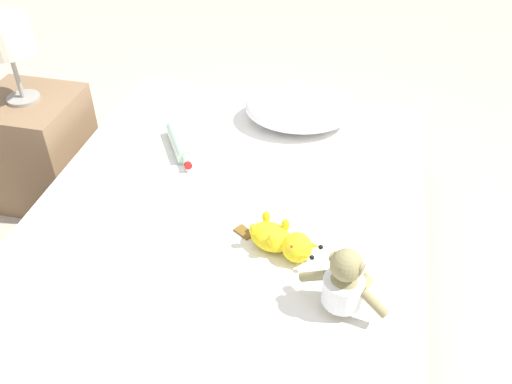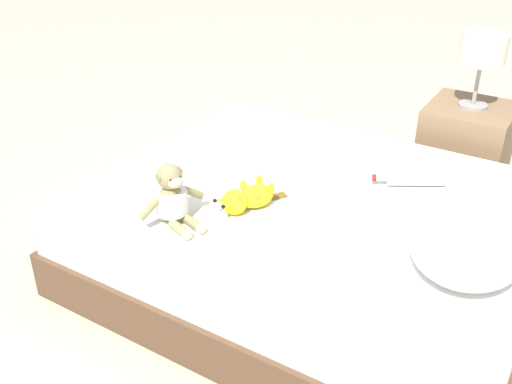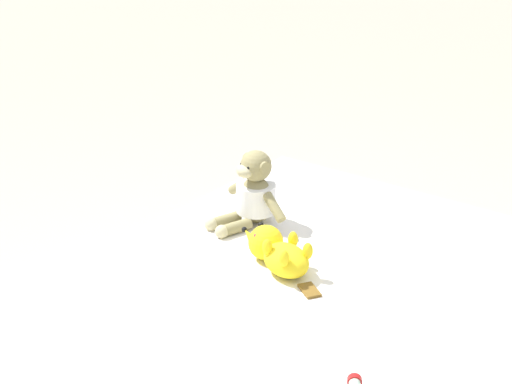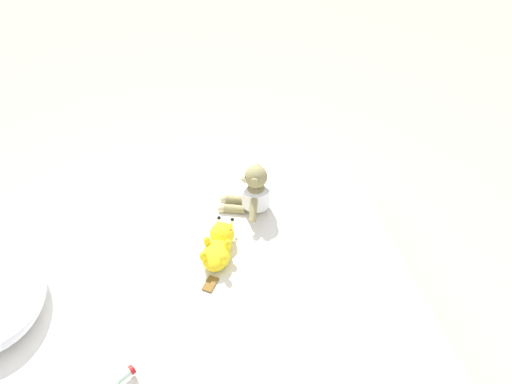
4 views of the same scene
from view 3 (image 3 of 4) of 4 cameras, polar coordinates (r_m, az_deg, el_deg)
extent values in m
cube|color=white|center=(1.94, 4.26, -12.27)|extent=(1.41, 1.76, 0.20)
ellipsoid|color=#8E8456|center=(2.34, 0.00, -0.56)|extent=(0.14, 0.13, 0.15)
cylinder|color=white|center=(2.34, 0.00, -0.45)|extent=(0.15, 0.15, 0.09)
sphere|color=#8E8456|center=(2.29, 0.00, 1.96)|extent=(0.10, 0.10, 0.10)
ellipsoid|color=#C1B789|center=(2.28, -0.85, 1.58)|extent=(0.07, 0.06, 0.04)
sphere|color=black|center=(2.26, -0.54, 1.82)|extent=(0.01, 0.01, 0.01)
sphere|color=black|center=(2.29, -1.05, 2.10)|extent=(0.01, 0.01, 0.01)
cylinder|color=#8E8456|center=(2.26, 0.66, 1.89)|extent=(0.02, 0.03, 0.03)
cylinder|color=#8E8456|center=(2.33, -0.64, 2.58)|extent=(0.02, 0.03, 0.03)
cylinder|color=#8E8456|center=(2.26, 1.38, -1.15)|extent=(0.10, 0.06, 0.08)
cylinder|color=#8E8456|center=(2.41, -1.30, 0.43)|extent=(0.10, 0.06, 0.08)
cylinder|color=#8E8456|center=(2.29, -1.53, -2.67)|extent=(0.07, 0.11, 0.04)
cylinder|color=#8E8456|center=(2.34, -2.34, -2.13)|extent=(0.07, 0.11, 0.04)
sphere|color=#C1B789|center=(2.27, -2.59, -2.99)|extent=(0.04, 0.04, 0.04)
sphere|color=#C1B789|center=(2.31, -3.38, -2.43)|extent=(0.04, 0.04, 0.04)
ellipsoid|color=yellow|center=(2.06, 2.28, -5.13)|extent=(0.18, 0.16, 0.08)
sphere|color=yellow|center=(2.14, 0.75, -3.81)|extent=(0.10, 0.10, 0.10)
cone|color=yellow|center=(2.15, -0.49, -3.31)|extent=(0.07, 0.05, 0.05)
sphere|color=black|center=(2.17, -0.88, -2.83)|extent=(0.02, 0.02, 0.02)
cone|color=yellow|center=(2.18, 0.77, -2.95)|extent=(0.07, 0.05, 0.05)
sphere|color=black|center=(2.19, 0.38, -2.49)|extent=(0.02, 0.02, 0.02)
sphere|color=red|center=(2.11, 0.06, -3.35)|extent=(0.02, 0.02, 0.02)
sphere|color=red|center=(2.14, 1.43, -2.96)|extent=(0.02, 0.02, 0.02)
ellipsoid|color=yellow|center=(2.05, 0.85, -4.16)|extent=(0.04, 0.04, 0.05)
ellipsoid|color=yellow|center=(2.09, 2.79, -3.58)|extent=(0.04, 0.04, 0.05)
ellipsoid|color=yellow|center=(2.00, 2.11, -4.99)|extent=(0.04, 0.04, 0.05)
ellipsoid|color=yellow|center=(2.03, 3.90, -4.44)|extent=(0.04, 0.04, 0.05)
cube|color=brown|center=(2.01, 4.03, -7.36)|extent=(0.08, 0.07, 0.01)
cylinder|color=red|center=(1.66, 7.40, -13.87)|extent=(0.03, 0.03, 0.03)
camera|label=1|loc=(3.08, 14.02, 28.36)|focal=38.52mm
camera|label=2|loc=(2.77, -48.17, 20.03)|focal=41.87mm
camera|label=4|loc=(1.48, 53.17, 33.17)|focal=33.75mm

